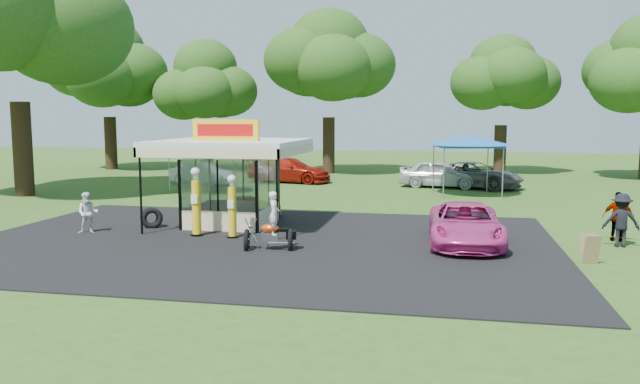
{
  "coord_description": "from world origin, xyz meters",
  "views": [
    {
      "loc": [
        6.24,
        -18.16,
        4.3
      ],
      "look_at": [
        1.76,
        4.0,
        1.55
      ],
      "focal_mm": 35.0,
      "sensor_mm": 36.0,
      "label": 1
    }
  ],
  "objects_px": {
    "gas_pump_left": "(196,203)",
    "motorcycle": "(272,227)",
    "gas_pump_right": "(232,208)",
    "bg_car_b": "(289,170)",
    "tent_east": "(467,140)",
    "pink_sedan": "(465,224)",
    "a_frame_sign": "(590,249)",
    "gas_station_kiosk": "(231,181)",
    "spectator_west": "(88,213)",
    "tent_west": "(201,149)",
    "bg_car_d": "(475,175)",
    "spectator_east_a": "(621,220)",
    "kiosk_car": "(249,206)",
    "bg_car_a": "(203,174)",
    "spectator_east_b": "(618,217)",
    "bg_car_c": "(441,174)"
  },
  "relations": [
    {
      "from": "gas_station_kiosk",
      "to": "gas_pump_right",
      "type": "xyz_separation_m",
      "value": [
        0.91,
        -2.52,
        -0.7
      ]
    },
    {
      "from": "gas_station_kiosk",
      "to": "tent_east",
      "type": "relative_size",
      "value": 1.14
    },
    {
      "from": "gas_pump_right",
      "to": "bg_car_b",
      "type": "relative_size",
      "value": 0.41
    },
    {
      "from": "spectator_west",
      "to": "bg_car_b",
      "type": "bearing_deg",
      "value": 62.31
    },
    {
      "from": "gas_station_kiosk",
      "to": "tent_west",
      "type": "xyz_separation_m",
      "value": [
        -5.27,
        9.88,
        0.71
      ]
    },
    {
      "from": "pink_sedan",
      "to": "motorcycle",
      "type": "bearing_deg",
      "value": -163.05
    },
    {
      "from": "a_frame_sign",
      "to": "bg_car_a",
      "type": "bearing_deg",
      "value": 120.82
    },
    {
      "from": "bg_car_c",
      "to": "bg_car_a",
      "type": "bearing_deg",
      "value": 102.8
    },
    {
      "from": "spectator_east_b",
      "to": "tent_west",
      "type": "bearing_deg",
      "value": -17.38
    },
    {
      "from": "kiosk_car",
      "to": "bg_car_d",
      "type": "bearing_deg",
      "value": -37.45
    },
    {
      "from": "motorcycle",
      "to": "bg_car_b",
      "type": "xyz_separation_m",
      "value": [
        -4.63,
        20.41,
        0.03
      ]
    },
    {
      "from": "motorcycle",
      "to": "bg_car_c",
      "type": "distance_m",
      "value": 19.99
    },
    {
      "from": "tent_east",
      "to": "tent_west",
      "type": "bearing_deg",
      "value": -172.65
    },
    {
      "from": "bg_car_a",
      "to": "pink_sedan",
      "type": "bearing_deg",
      "value": -121.91
    },
    {
      "from": "kiosk_car",
      "to": "pink_sedan",
      "type": "height_order",
      "value": "pink_sedan"
    },
    {
      "from": "kiosk_car",
      "to": "bg_car_b",
      "type": "relative_size",
      "value": 0.51
    },
    {
      "from": "gas_pump_left",
      "to": "gas_pump_right",
      "type": "xyz_separation_m",
      "value": [
        1.38,
        -0.09,
        -0.12
      ]
    },
    {
      "from": "pink_sedan",
      "to": "spectator_east_a",
      "type": "height_order",
      "value": "spectator_east_a"
    },
    {
      "from": "spectator_east_a",
      "to": "bg_car_a",
      "type": "bearing_deg",
      "value": -32.46
    },
    {
      "from": "bg_car_b",
      "to": "tent_east",
      "type": "distance_m",
      "value": 12.23
    },
    {
      "from": "gas_station_kiosk",
      "to": "a_frame_sign",
      "type": "height_order",
      "value": "gas_station_kiosk"
    },
    {
      "from": "a_frame_sign",
      "to": "bg_car_d",
      "type": "height_order",
      "value": "bg_car_d"
    },
    {
      "from": "pink_sedan",
      "to": "spectator_east_b",
      "type": "relative_size",
      "value": 2.95
    },
    {
      "from": "gas_pump_left",
      "to": "a_frame_sign",
      "type": "xyz_separation_m",
      "value": [
        12.91,
        -1.63,
        -0.76
      ]
    },
    {
      "from": "pink_sedan",
      "to": "gas_pump_right",
      "type": "bearing_deg",
      "value": -178.75
    },
    {
      "from": "bg_car_a",
      "to": "tent_east",
      "type": "xyz_separation_m",
      "value": [
        16.23,
        -2.12,
        2.31
      ]
    },
    {
      "from": "a_frame_sign",
      "to": "bg_car_b",
      "type": "distance_m",
      "value": 24.8
    },
    {
      "from": "spectator_east_a",
      "to": "bg_car_b",
      "type": "bearing_deg",
      "value": -44.42
    },
    {
      "from": "kiosk_car",
      "to": "tent_west",
      "type": "height_order",
      "value": "tent_west"
    },
    {
      "from": "gas_station_kiosk",
      "to": "gas_pump_right",
      "type": "height_order",
      "value": "gas_station_kiosk"
    },
    {
      "from": "spectator_west",
      "to": "bg_car_a",
      "type": "bearing_deg",
      "value": 78.49
    },
    {
      "from": "bg_car_b",
      "to": "bg_car_d",
      "type": "relative_size",
      "value": 0.98
    },
    {
      "from": "motorcycle",
      "to": "bg_car_a",
      "type": "height_order",
      "value": "motorcycle"
    },
    {
      "from": "spectator_west",
      "to": "bg_car_a",
      "type": "distance_m",
      "value": 16.7
    },
    {
      "from": "gas_pump_left",
      "to": "bg_car_b",
      "type": "bearing_deg",
      "value": 94.05
    },
    {
      "from": "kiosk_car",
      "to": "bg_car_c",
      "type": "bearing_deg",
      "value": -31.51
    },
    {
      "from": "spectator_west",
      "to": "tent_west",
      "type": "height_order",
      "value": "tent_west"
    },
    {
      "from": "gas_pump_left",
      "to": "tent_west",
      "type": "height_order",
      "value": "tent_west"
    },
    {
      "from": "spectator_east_a",
      "to": "a_frame_sign",
      "type": "bearing_deg",
      "value": 64.67
    },
    {
      "from": "kiosk_car",
      "to": "spectator_west",
      "type": "bearing_deg",
      "value": 136.43
    },
    {
      "from": "tent_east",
      "to": "bg_car_b",
      "type": "bearing_deg",
      "value": 158.16
    },
    {
      "from": "spectator_west",
      "to": "tent_east",
      "type": "bearing_deg",
      "value": 26.71
    },
    {
      "from": "a_frame_sign",
      "to": "tent_west",
      "type": "bearing_deg",
      "value": 125.55
    },
    {
      "from": "a_frame_sign",
      "to": "spectator_west",
      "type": "relative_size",
      "value": 0.57
    },
    {
      "from": "gas_pump_left",
      "to": "motorcycle",
      "type": "distance_m",
      "value": 3.76
    },
    {
      "from": "gas_pump_left",
      "to": "spectator_east_b",
      "type": "relative_size",
      "value": 1.46
    },
    {
      "from": "tent_west",
      "to": "tent_east",
      "type": "bearing_deg",
      "value": 7.35
    },
    {
      "from": "gas_station_kiosk",
      "to": "bg_car_b",
      "type": "xyz_separation_m",
      "value": [
        -1.79,
        16.25,
        -0.98
      ]
    },
    {
      "from": "bg_car_b",
      "to": "bg_car_c",
      "type": "bearing_deg",
      "value": -85.97
    },
    {
      "from": "gas_station_kiosk",
      "to": "tent_west",
      "type": "bearing_deg",
      "value": 118.07
    }
  ]
}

